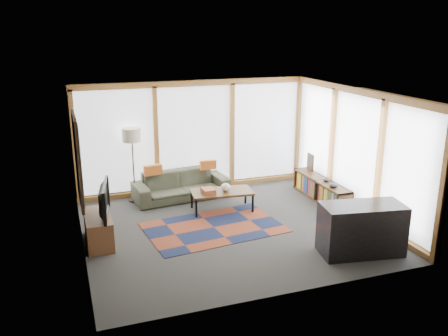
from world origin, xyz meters
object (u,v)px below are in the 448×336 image
object	(u,v)px
coffee_table	(222,201)
bar_counter	(361,229)
floor_lamp	(133,165)
tv_console	(98,229)
sofa	(181,185)
television	(100,200)
bookshelf	(321,190)

from	to	relation	value
coffee_table	bar_counter	distance (m)	3.12
floor_lamp	tv_console	distance (m)	2.25
sofa	bar_counter	world-z (taller)	bar_counter
floor_lamp	bar_counter	size ratio (longest dim) A/B	1.19
coffee_table	bar_counter	xyz separation A→B (m)	(1.59, -2.67, 0.23)
floor_lamp	television	xyz separation A→B (m)	(-0.90, -1.99, -0.00)
bookshelf	bar_counter	world-z (taller)	bar_counter
sofa	television	distance (m)	2.68
coffee_table	bookshelf	distance (m)	2.30
coffee_table	sofa	bearing A→B (deg)	122.55
bookshelf	tv_console	size ratio (longest dim) A/B	1.84
tv_console	coffee_table	bearing A→B (deg)	16.57
floor_lamp	coffee_table	world-z (taller)	floor_lamp
coffee_table	television	size ratio (longest dim) A/B	1.25
floor_lamp	coffee_table	bearing A→B (deg)	-35.56
television	bookshelf	bearing A→B (deg)	-73.23
floor_lamp	bar_counter	xyz separation A→B (m)	(3.25, -3.85, -0.39)
tv_console	television	world-z (taller)	television
floor_lamp	tv_console	bearing A→B (deg)	-116.15
bookshelf	bar_counter	size ratio (longest dim) A/B	1.42
bar_counter	floor_lamp	bearing A→B (deg)	139.89
floor_lamp	bookshelf	xyz separation A→B (m)	(3.94, -1.36, -0.58)
sofa	coffee_table	world-z (taller)	sofa
floor_lamp	tv_console	world-z (taller)	floor_lamp
floor_lamp	television	world-z (taller)	floor_lamp
bar_counter	coffee_table	bearing A→B (deg)	130.61
tv_console	bar_counter	xyz separation A→B (m)	(4.21, -1.89, 0.17)
bookshelf	sofa	bearing A→B (deg)	158.07
sofa	bookshelf	world-z (taller)	sofa
floor_lamp	bookshelf	size ratio (longest dim) A/B	0.84
sofa	tv_console	xyz separation A→B (m)	(-1.98, -1.77, -0.04)
coffee_table	bar_counter	world-z (taller)	bar_counter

